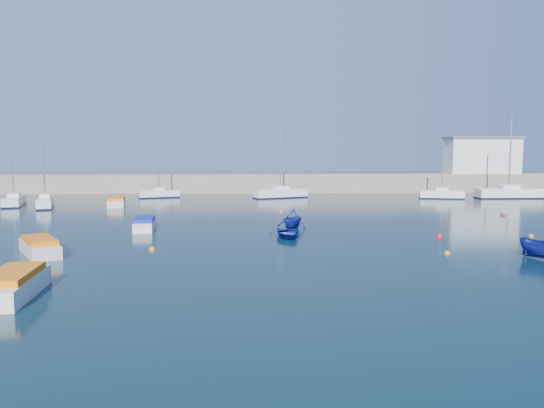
{
  "coord_description": "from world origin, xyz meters",
  "views": [
    {
      "loc": [
        -3.78,
        -29.5,
        6.25
      ],
      "look_at": [
        -1.83,
        14.49,
        1.6
      ],
      "focal_mm": 35.0,
      "sensor_mm": 36.0,
      "label": 1
    }
  ],
  "objects_px": {
    "motorboat_2": "(117,202)",
    "motorboat_1": "(145,224)",
    "sailboat_3": "(45,202)",
    "sailboat_5": "(159,194)",
    "dinghy_center": "(287,233)",
    "dinghy_left": "(292,219)",
    "sailboat_7": "(442,194)",
    "motorboat_0": "(40,247)",
    "sailboat_4": "(14,201)",
    "harbor_office": "(482,156)",
    "motorboat_3": "(13,285)",
    "sailboat_8": "(508,193)",
    "sailboat_6": "(280,193)"
  },
  "relations": [
    {
      "from": "sailboat_4",
      "to": "dinghy_left",
      "type": "xyz_separation_m",
      "value": [
        28.99,
        -17.65,
        0.2
      ]
    },
    {
      "from": "sailboat_4",
      "to": "motorboat_0",
      "type": "distance_m",
      "value": 30.4
    },
    {
      "from": "motorboat_0",
      "to": "motorboat_1",
      "type": "xyz_separation_m",
      "value": [
        4.35,
        9.29,
        -0.02
      ]
    },
    {
      "from": "motorboat_3",
      "to": "dinghy_center",
      "type": "relative_size",
      "value": 1.66
    },
    {
      "from": "sailboat_3",
      "to": "dinghy_left",
      "type": "height_order",
      "value": "sailboat_3"
    },
    {
      "from": "sailboat_5",
      "to": "sailboat_7",
      "type": "distance_m",
      "value": 35.42
    },
    {
      "from": "motorboat_3",
      "to": "dinghy_left",
      "type": "distance_m",
      "value": 22.99
    },
    {
      "from": "motorboat_2",
      "to": "motorboat_3",
      "type": "xyz_separation_m",
      "value": [
        4.37,
        -35.46,
        0.07
      ]
    },
    {
      "from": "motorboat_0",
      "to": "sailboat_4",
      "type": "bearing_deg",
      "value": 84.61
    },
    {
      "from": "harbor_office",
      "to": "dinghy_left",
      "type": "height_order",
      "value": "harbor_office"
    },
    {
      "from": "sailboat_3",
      "to": "motorboat_0",
      "type": "relative_size",
      "value": 1.47
    },
    {
      "from": "dinghy_center",
      "to": "sailboat_7",
      "type": "bearing_deg",
      "value": 42.1
    },
    {
      "from": "motorboat_0",
      "to": "motorboat_3",
      "type": "height_order",
      "value": "motorboat_3"
    },
    {
      "from": "harbor_office",
      "to": "sailboat_7",
      "type": "relative_size",
      "value": 1.41
    },
    {
      "from": "sailboat_6",
      "to": "sailboat_4",
      "type": "bearing_deg",
      "value": 84.47
    },
    {
      "from": "sailboat_3",
      "to": "sailboat_5",
      "type": "height_order",
      "value": "sailboat_3"
    },
    {
      "from": "motorboat_0",
      "to": "motorboat_3",
      "type": "distance_m",
      "value": 9.34
    },
    {
      "from": "harbor_office",
      "to": "motorboat_0",
      "type": "distance_m",
      "value": 64.04
    },
    {
      "from": "sailboat_5",
      "to": "sailboat_7",
      "type": "relative_size",
      "value": 0.94
    },
    {
      "from": "sailboat_4",
      "to": "motorboat_1",
      "type": "relative_size",
      "value": 1.93
    },
    {
      "from": "sailboat_5",
      "to": "sailboat_4",
      "type": "bearing_deg",
      "value": 101.8
    },
    {
      "from": "motorboat_0",
      "to": "dinghy_left",
      "type": "distance_m",
      "value": 18.48
    },
    {
      "from": "sailboat_8",
      "to": "motorboat_2",
      "type": "bearing_deg",
      "value": 98.25
    },
    {
      "from": "motorboat_2",
      "to": "motorboat_1",
      "type": "bearing_deg",
      "value": -79.65
    },
    {
      "from": "harbor_office",
      "to": "sailboat_8",
      "type": "height_order",
      "value": "sailboat_8"
    },
    {
      "from": "sailboat_6",
      "to": "motorboat_1",
      "type": "bearing_deg",
      "value": 134.69
    },
    {
      "from": "sailboat_7",
      "to": "motorboat_2",
      "type": "height_order",
      "value": "sailboat_7"
    },
    {
      "from": "harbor_office",
      "to": "sailboat_5",
      "type": "xyz_separation_m",
      "value": [
        -45.12,
        -8.19,
        -4.57
      ]
    },
    {
      "from": "sailboat_6",
      "to": "motorboat_0",
      "type": "bearing_deg",
      "value": 134.6
    },
    {
      "from": "sailboat_8",
      "to": "motorboat_2",
      "type": "distance_m",
      "value": 47.4
    },
    {
      "from": "sailboat_5",
      "to": "motorboat_1",
      "type": "height_order",
      "value": "sailboat_5"
    },
    {
      "from": "sailboat_3",
      "to": "motorboat_2",
      "type": "height_order",
      "value": "sailboat_3"
    },
    {
      "from": "sailboat_6",
      "to": "motorboat_1",
      "type": "height_order",
      "value": "sailboat_6"
    },
    {
      "from": "motorboat_2",
      "to": "sailboat_6",
      "type": "bearing_deg",
      "value": 16.0
    },
    {
      "from": "sailboat_8",
      "to": "motorboat_1",
      "type": "relative_size",
      "value": 2.51
    },
    {
      "from": "sailboat_3",
      "to": "sailboat_5",
      "type": "bearing_deg",
      "value": 31.31
    },
    {
      "from": "sailboat_3",
      "to": "dinghy_center",
      "type": "xyz_separation_m",
      "value": [
        24.05,
        -19.75,
        -0.29
      ]
    },
    {
      "from": "sailboat_5",
      "to": "motorboat_1",
      "type": "distance_m",
      "value": 26.95
    },
    {
      "from": "motorboat_3",
      "to": "motorboat_1",
      "type": "bearing_deg",
      "value": 79.67
    },
    {
      "from": "sailboat_8",
      "to": "sailboat_4",
      "type": "bearing_deg",
      "value": 95.71
    },
    {
      "from": "harbor_office",
      "to": "sailboat_5",
      "type": "bearing_deg",
      "value": -169.72
    },
    {
      "from": "sailboat_7",
      "to": "dinghy_center",
      "type": "height_order",
      "value": "sailboat_7"
    },
    {
      "from": "sailboat_3",
      "to": "sailboat_4",
      "type": "distance_m",
      "value": 4.81
    },
    {
      "from": "sailboat_5",
      "to": "dinghy_left",
      "type": "xyz_separation_m",
      "value": [
        14.75,
        -26.32,
        0.23
      ]
    },
    {
      "from": "sailboat_8",
      "to": "dinghy_left",
      "type": "bearing_deg",
      "value": 128.88
    },
    {
      "from": "dinghy_center",
      "to": "dinghy_left",
      "type": "distance_m",
      "value": 4.49
    },
    {
      "from": "sailboat_4",
      "to": "dinghy_left",
      "type": "relative_size",
      "value": 2.76
    },
    {
      "from": "sailboat_4",
      "to": "sailboat_8",
      "type": "xyz_separation_m",
      "value": [
        58.16,
        6.16,
        0.12
      ]
    },
    {
      "from": "sailboat_6",
      "to": "sailboat_7",
      "type": "distance_m",
      "value": 20.06
    },
    {
      "from": "sailboat_5",
      "to": "dinghy_center",
      "type": "bearing_deg",
      "value": -175.01
    }
  ]
}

